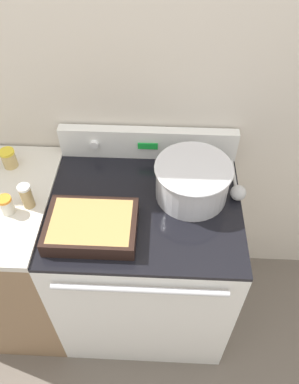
% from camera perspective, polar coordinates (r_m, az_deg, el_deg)
% --- Properties ---
extents(ground_plane, '(12.00, 12.00, 0.00)m').
position_cam_1_polar(ground_plane, '(2.19, -1.04, -24.34)').
color(ground_plane, '#6B6056').
extents(kitchen_wall, '(8.00, 0.05, 2.50)m').
position_cam_1_polar(kitchen_wall, '(1.62, -0.13, 16.38)').
color(kitchen_wall, beige).
rests_on(kitchen_wall, ground_plane).
extents(stove_range, '(0.81, 0.69, 0.90)m').
position_cam_1_polar(stove_range, '(1.92, -0.63, -10.66)').
color(stove_range, white).
rests_on(stove_range, ground_plane).
extents(control_panel, '(0.81, 0.07, 0.15)m').
position_cam_1_polar(control_panel, '(1.73, -0.21, 7.49)').
color(control_panel, white).
rests_on(control_panel, stove_range).
extents(side_counter, '(0.49, 0.66, 0.91)m').
position_cam_1_polar(side_counter, '(2.05, -19.40, -9.25)').
color(side_counter, '#896B4C').
rests_on(side_counter, ground_plane).
extents(mixing_bowl, '(0.32, 0.32, 0.16)m').
position_cam_1_polar(mixing_bowl, '(1.54, 6.57, 1.91)').
color(mixing_bowl, silver).
rests_on(mixing_bowl, stove_range).
extents(casserole_dish, '(0.35, 0.25, 0.07)m').
position_cam_1_polar(casserole_dish, '(1.46, -8.83, -5.08)').
color(casserole_dish, black).
rests_on(casserole_dish, stove_range).
extents(ladle, '(0.07, 0.27, 0.07)m').
position_cam_1_polar(ladle, '(1.62, 13.28, 0.23)').
color(ladle, '#B7B7B7').
rests_on(ladle, stove_range).
extents(spice_jar_white_cap, '(0.05, 0.05, 0.11)m').
position_cam_1_polar(spice_jar_white_cap, '(1.58, -18.23, -0.57)').
color(spice_jar_white_cap, tan).
rests_on(spice_jar_white_cap, side_counter).
extents(spice_jar_orange_cap, '(0.06, 0.06, 0.08)m').
position_cam_1_polar(spice_jar_orange_cap, '(1.59, -20.98, -1.87)').
color(spice_jar_orange_cap, beige).
rests_on(spice_jar_orange_cap, side_counter).
extents(spice_jar_yellow_cap, '(0.07, 0.07, 0.09)m').
position_cam_1_polar(spice_jar_yellow_cap, '(1.79, -20.65, 4.82)').
color(spice_jar_yellow_cap, tan).
rests_on(spice_jar_yellow_cap, side_counter).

